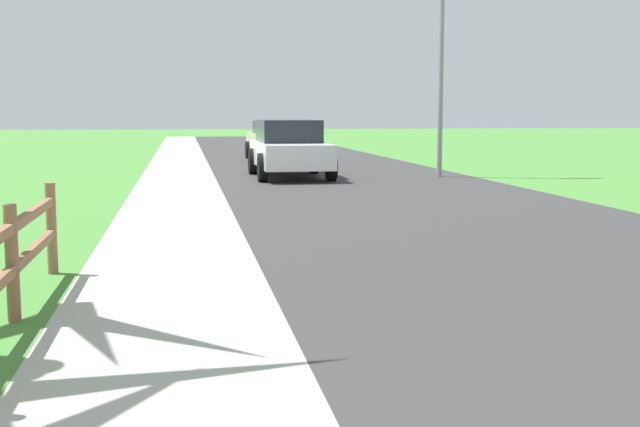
{
  "coord_description": "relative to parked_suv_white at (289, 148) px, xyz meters",
  "views": [
    {
      "loc": [
        -0.84,
        -0.17,
        1.77
      ],
      "look_at": [
        0.38,
        7.26,
        0.85
      ],
      "focal_mm": 46.71,
      "sensor_mm": 36.0,
      "label": 1
    }
  ],
  "objects": [
    {
      "name": "grass_verge",
      "position": [
        -6.51,
        4.76,
        -0.78
      ],
      "size": [
        5.0,
        66.0,
        0.0
      ],
      "primitive_type": "cube",
      "color": "#427E33",
      "rests_on": "ground"
    },
    {
      "name": "parked_car_beige",
      "position": [
        0.63,
        8.06,
        -0.07
      ],
      "size": [
        2.24,
        4.54,
        1.43
      ],
      "color": "#C6B793",
      "rests_on": "ground"
    },
    {
      "name": "road_asphalt",
      "position": [
        1.49,
        4.76,
        -0.79
      ],
      "size": [
        7.0,
        66.0,
        0.01
      ],
      "primitive_type": "cube",
      "color": "#313131",
      "rests_on": "ground"
    },
    {
      "name": "ground_plane",
      "position": [
        -2.01,
        2.76,
        -0.79
      ],
      "size": [
        120.0,
        120.0,
        0.0
      ],
      "primitive_type": "plane",
      "color": "#427E33"
    },
    {
      "name": "parked_suv_white",
      "position": [
        0.0,
        0.0,
        0.0
      ],
      "size": [
        2.01,
        4.42,
        1.55
      ],
      "color": "white",
      "rests_on": "ground"
    },
    {
      "name": "curb_concrete",
      "position": [
        -5.01,
        4.76,
        -0.79
      ],
      "size": [
        6.0,
        66.0,
        0.01
      ],
      "primitive_type": "cube",
      "color": "#ACB09F",
      "rests_on": "ground"
    },
    {
      "name": "street_lamp",
      "position": [
        4.15,
        -0.56,
        3.32
      ],
      "size": [
        1.17,
        0.2,
        6.99
      ],
      "color": "gray",
      "rests_on": "ground"
    }
  ]
}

